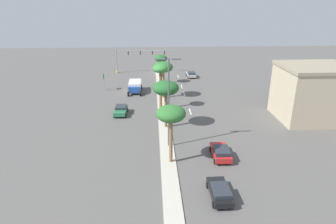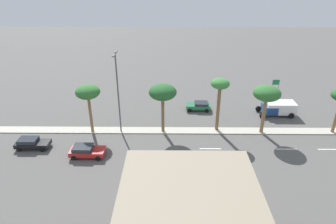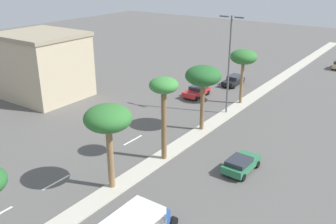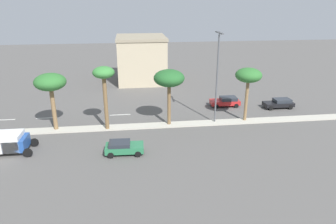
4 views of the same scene
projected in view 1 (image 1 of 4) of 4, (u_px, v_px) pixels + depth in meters
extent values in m
plane|color=#565451|center=(165.00, 133.00, 41.78)|extent=(160.00, 160.00, 0.00)
cube|color=#B7B2A3|center=(169.00, 173.00, 32.06)|extent=(1.80, 93.73, 0.12)
cube|color=silver|center=(178.00, 77.00, 72.21)|extent=(0.20, 2.80, 0.01)
cube|color=silver|center=(182.00, 86.00, 64.05)|extent=(0.20, 2.80, 0.01)
cube|color=silver|center=(184.00, 94.00, 58.93)|extent=(0.20, 2.80, 0.01)
cube|color=silver|center=(190.00, 112.00, 49.81)|extent=(0.20, 2.80, 0.01)
cylinder|color=gray|center=(117.00, 61.00, 74.88)|extent=(0.24, 0.24, 6.03)
cylinder|color=gold|center=(117.00, 72.00, 75.88)|extent=(0.53, 0.53, 0.50)
cylinder|color=gray|center=(146.00, 51.00, 74.33)|extent=(15.37, 0.16, 0.16)
cube|color=black|center=(128.00, 53.00, 74.30)|extent=(0.20, 0.32, 0.90)
sphere|color=red|center=(128.00, 52.00, 74.31)|extent=(0.18, 0.18, 0.18)
cube|color=black|center=(140.00, 53.00, 74.45)|extent=(0.20, 0.32, 0.90)
sphere|color=red|center=(140.00, 52.00, 74.45)|extent=(0.18, 0.18, 0.18)
cube|color=black|center=(152.00, 53.00, 74.60)|extent=(0.20, 0.32, 0.90)
sphere|color=red|center=(152.00, 52.00, 74.60)|extent=(0.18, 0.18, 0.18)
cube|color=black|center=(164.00, 53.00, 74.75)|extent=(0.20, 0.32, 0.90)
sphere|color=red|center=(164.00, 52.00, 74.75)|extent=(0.18, 0.18, 0.18)
cylinder|color=gray|center=(104.00, 82.00, 61.15)|extent=(0.10, 0.10, 3.56)
cylinder|color=gray|center=(104.00, 83.00, 60.10)|extent=(0.10, 0.10, 3.56)
cube|color=#19723F|center=(103.00, 76.00, 60.15)|extent=(0.08, 1.24, 0.94)
cube|color=tan|center=(312.00, 94.00, 45.59)|extent=(10.13, 8.85, 8.09)
cube|color=gray|center=(318.00, 67.00, 44.03)|extent=(10.43, 9.15, 0.50)
cylinder|color=olive|center=(161.00, 72.00, 65.25)|extent=(0.43, 0.43, 5.11)
ellipsoid|color=#235B28|center=(161.00, 58.00, 64.15)|extent=(2.83, 2.83, 1.56)
cylinder|color=olive|center=(163.00, 84.00, 55.77)|extent=(0.51, 0.51, 5.27)
ellipsoid|color=#2D6B2D|center=(163.00, 67.00, 54.58)|extent=(3.69, 3.69, 2.03)
cylinder|color=brown|center=(161.00, 90.00, 49.69)|extent=(0.48, 0.48, 6.57)
ellipsoid|color=#387F38|center=(160.00, 69.00, 48.34)|extent=(2.55, 2.55, 1.40)
cylinder|color=brown|center=(166.00, 110.00, 42.76)|extent=(0.43, 0.43, 5.32)
ellipsoid|color=#235B28|center=(166.00, 88.00, 41.56)|extent=(3.77, 3.77, 2.07)
cylinder|color=olive|center=(171.00, 141.00, 33.36)|extent=(0.40, 0.40, 5.43)
ellipsoid|color=#2D6B2D|center=(171.00, 114.00, 32.17)|extent=(3.33, 3.33, 1.83)
cylinder|color=#515459|center=(169.00, 104.00, 36.08)|extent=(0.20, 0.20, 11.40)
cube|color=#515459|center=(176.00, 59.00, 34.11)|extent=(1.10, 0.24, 0.16)
cube|color=#515459|center=(161.00, 59.00, 34.02)|extent=(1.10, 0.24, 0.16)
cube|color=red|center=(221.00, 152.00, 35.27)|extent=(2.06, 4.32, 0.63)
cube|color=#262B33|center=(222.00, 151.00, 34.57)|extent=(1.82, 2.39, 0.47)
cylinder|color=black|center=(211.00, 149.00, 36.75)|extent=(0.23, 0.64, 0.64)
cylinder|color=black|center=(225.00, 149.00, 36.80)|extent=(0.23, 0.64, 0.64)
cylinder|color=black|center=(215.00, 161.00, 33.96)|extent=(0.23, 0.64, 0.64)
cylinder|color=black|center=(231.00, 161.00, 34.01)|extent=(0.23, 0.64, 0.64)
cube|color=black|center=(219.00, 192.00, 28.15)|extent=(1.84, 4.31, 0.57)
cube|color=#262B33|center=(221.00, 190.00, 27.45)|extent=(1.65, 2.37, 0.50)
cylinder|color=black|center=(208.00, 185.00, 29.60)|extent=(0.22, 0.64, 0.64)
cylinder|color=black|center=(224.00, 185.00, 29.70)|extent=(0.22, 0.64, 0.64)
cylinder|color=black|center=(214.00, 205.00, 26.80)|extent=(0.22, 0.64, 0.64)
cylinder|color=black|center=(232.00, 204.00, 26.90)|extent=(0.22, 0.64, 0.64)
cube|color=#287047|center=(121.00, 111.00, 48.38)|extent=(2.03, 3.98, 0.64)
cube|color=#262B33|center=(121.00, 107.00, 48.65)|extent=(1.78, 2.21, 0.38)
cylinder|color=black|center=(125.00, 116.00, 47.23)|extent=(0.24, 0.65, 0.64)
cylinder|color=black|center=(114.00, 116.00, 47.20)|extent=(0.24, 0.65, 0.64)
cylinder|color=black|center=(127.00, 110.00, 49.79)|extent=(0.24, 0.65, 0.64)
cylinder|color=black|center=(117.00, 110.00, 49.76)|extent=(0.24, 0.65, 0.64)
cube|color=#B2B2B7|center=(191.00, 75.00, 71.57)|extent=(2.01, 4.28, 0.59)
cube|color=#262B33|center=(191.00, 73.00, 70.89)|extent=(1.76, 2.38, 0.44)
cylinder|color=black|center=(186.00, 74.00, 72.97)|extent=(0.24, 0.65, 0.64)
cylinder|color=black|center=(193.00, 74.00, 73.12)|extent=(0.24, 0.65, 0.64)
cylinder|color=black|center=(188.00, 77.00, 70.23)|extent=(0.24, 0.65, 0.64)
cylinder|color=black|center=(196.00, 77.00, 70.38)|extent=(0.24, 0.65, 0.64)
cube|color=#234C99|center=(135.00, 89.00, 58.65)|extent=(2.43, 2.11, 1.24)
cube|color=silver|center=(135.00, 85.00, 60.10)|extent=(2.43, 4.48, 1.72)
cylinder|color=black|center=(141.00, 94.00, 57.68)|extent=(0.28, 0.90, 0.90)
cylinder|color=black|center=(128.00, 94.00, 57.56)|extent=(0.28, 0.90, 0.90)
cylinder|color=black|center=(141.00, 87.00, 61.81)|extent=(0.28, 0.90, 0.90)
cylinder|color=black|center=(130.00, 88.00, 61.70)|extent=(0.28, 0.90, 0.90)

